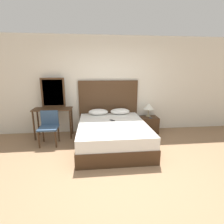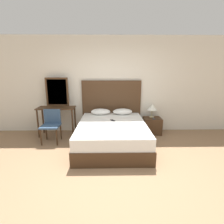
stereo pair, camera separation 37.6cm
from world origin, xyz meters
name	(u,v)px [view 1 (the left image)]	position (x,y,z in m)	size (l,w,h in m)	color
ground_plane	(121,176)	(0.00, 0.00, 0.00)	(16.00, 16.00, 0.00)	#8C6B4C
wall_back	(108,85)	(0.00, 2.39, 1.35)	(10.00, 0.06, 2.70)	silver
bed	(112,135)	(-0.01, 1.27, 0.28)	(1.61, 2.04, 0.56)	#422B19
headboard	(108,106)	(-0.01, 2.31, 0.75)	(1.69, 0.05, 1.49)	#422B19
pillow_left	(98,112)	(-0.31, 2.09, 0.64)	(0.54, 0.31, 0.17)	white
pillow_right	(120,111)	(0.30, 2.09, 0.64)	(0.54, 0.31, 0.17)	white
phone_on_bed	(112,120)	(0.01, 1.50, 0.57)	(0.14, 0.16, 0.01)	#232328
nightstand	(149,125)	(1.15, 2.07, 0.23)	(0.49, 0.42, 0.46)	#422B19
table_lamp	(149,107)	(1.15, 2.15, 0.75)	(0.30, 0.30, 0.38)	tan
phone_on_nightstand	(151,118)	(1.17, 1.96, 0.46)	(0.08, 0.15, 0.01)	#232328
vanity_desk	(53,114)	(-1.51, 1.99, 0.64)	(1.00, 0.44, 0.80)	#422B19
vanity_mirror	(53,93)	(-1.51, 2.18, 1.19)	(0.62, 0.03, 0.79)	#422B19
chair	(49,125)	(-1.53, 1.56, 0.48)	(0.44, 0.43, 0.82)	#334C6B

